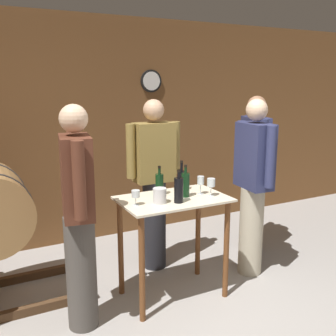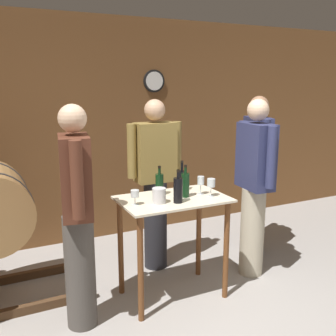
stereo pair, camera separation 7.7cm
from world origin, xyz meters
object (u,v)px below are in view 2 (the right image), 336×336
Objects in this scene: ice_bucket at (159,196)px; wine_bottle_right at (182,180)px; wine_bottle_center at (185,184)px; person_visitor_with_scarf at (254,185)px; person_visitor_near_door at (77,214)px; wine_glass_near_left at (135,194)px; wine_bottle_left at (178,190)px; wine_glass_near_center at (201,181)px; wine_glass_near_right at (211,183)px; wine_bottle_far_left at (159,184)px; person_host at (256,171)px; person_visitor_bearded at (155,181)px.

wine_bottle_right is at bearing 36.10° from ice_bucket.
person_visitor_with_scarf is (0.80, 0.05, -0.11)m from wine_bottle_center.
person_visitor_near_door is (-0.69, -0.00, -0.05)m from ice_bucket.
wine_bottle_center is at bearing 3.03° from wine_glass_near_left.
wine_bottle_center is at bearing 3.70° from person_visitor_near_door.
wine_bottle_left is 0.33m from wine_glass_near_center.
wine_bottle_center is at bearing 159.06° from wine_glass_near_right.
wine_glass_near_left is 1.29m from person_visitor_with_scarf.
wine_bottle_far_left is 0.15× the size of person_host.
person_host is (0.96, 0.58, -0.11)m from wine_glass_near_right.
wine_bottle_far_left is 0.93× the size of wine_bottle_left.
wine_bottle_right is at bearing 70.55° from wine_bottle_center.
wine_glass_near_right is at bearing -2.61° from ice_bucket.
wine_glass_near_left is 0.07× the size of person_visitor_with_scarf.
person_visitor_bearded is at bearing 70.36° from wine_bottle_far_left.
person_visitor_with_scarf is at bearing 3.61° from person_visitor_near_door.
person_visitor_with_scarf is 1.01× the size of person_visitor_bearded.
wine_glass_near_center is 0.65m from person_visitor_with_scarf.
wine_glass_near_right is at bearing -61.08° from wine_glass_near_center.
person_visitor_with_scarf is (0.59, 0.13, -0.11)m from wine_glass_near_right.
wine_bottle_left is (0.04, -0.28, 0.01)m from wine_bottle_far_left.
wine_glass_near_right is 0.09× the size of person_host.
ice_bucket is (-0.35, -0.26, -0.04)m from wine_bottle_right.
person_visitor_with_scarf reaches higher than wine_glass_near_center.
person_host is at bearing 50.21° from person_visitor_with_scarf.
person_visitor_with_scarf is at bearing 10.31° from wine_bottle_left.
wine_bottle_center is 0.21m from wine_bottle_right.
wine_bottle_far_left is at bearing 30.92° from wine_glass_near_left.
wine_glass_near_center is 0.46m from ice_bucket.
wine_bottle_right is 2.23× the size of ice_bucket.
wine_bottle_left is at bearing -173.56° from wine_glass_near_right.
wine_glass_near_left is (-0.49, -0.03, -0.02)m from wine_bottle_center.
wine_bottle_right is 0.75m from person_visitor_with_scarf.
wine_bottle_far_left is 0.36m from wine_glass_near_left.
person_visitor_with_scarf reaches higher than wine_bottle_center.
person_visitor_bearded reaches higher than wine_bottle_left.
person_host is at bearing 25.67° from wine_glass_near_center.
wine_bottle_far_left is 0.83m from person_visitor_near_door.
person_visitor_with_scarf reaches higher than wine_bottle_far_left.
wine_glass_near_center is 0.11m from wine_glass_near_right.
person_visitor_near_door is (-2.15, -0.56, -0.00)m from person_host.
wine_bottle_far_left is at bearing 15.56° from person_visitor_near_door.
wine_glass_near_left is (-0.56, -0.22, -0.01)m from wine_bottle_right.
wine_bottle_far_left is 0.24m from wine_bottle_center.
person_host is (1.46, 0.56, -0.05)m from ice_bucket.
wine_bottle_left is 0.17m from ice_bucket.
wine_glass_near_right is at bearing -72.16° from person_visitor_bearded.
ice_bucket is (-0.11, -0.22, -0.04)m from wine_bottle_far_left.
ice_bucket is 0.69m from person_visitor_near_door.
person_visitor_with_scarf is at bearing 3.49° from wine_bottle_center.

